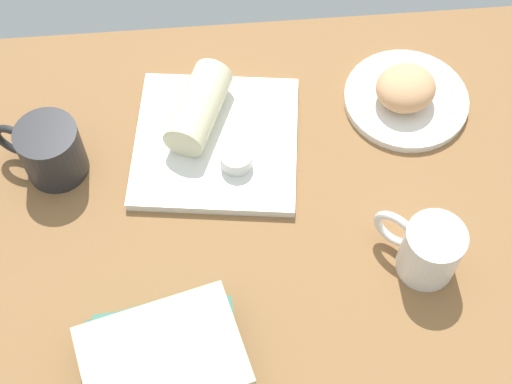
% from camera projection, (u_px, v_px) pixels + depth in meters
% --- Properties ---
extents(dining_table, '(1.10, 0.90, 0.04)m').
position_uv_depth(dining_table, '(272.00, 255.00, 1.11)').
color(dining_table, olive).
rests_on(dining_table, ground).
extents(round_plate, '(0.20, 0.20, 0.01)m').
position_uv_depth(round_plate, '(406.00, 99.00, 1.22)').
color(round_plate, white).
rests_on(round_plate, dining_table).
extents(scone_pastry, '(0.13, 0.12, 0.06)m').
position_uv_depth(scone_pastry, '(406.00, 88.00, 1.19)').
color(scone_pastry, tan).
rests_on(scone_pastry, round_plate).
extents(square_plate, '(0.29, 0.29, 0.02)m').
position_uv_depth(square_plate, '(216.00, 142.00, 1.18)').
color(square_plate, white).
rests_on(square_plate, dining_table).
extents(sauce_cup, '(0.05, 0.05, 0.03)m').
position_uv_depth(sauce_cup, '(236.00, 159.00, 1.13)').
color(sauce_cup, silver).
rests_on(sauce_cup, square_plate).
extents(breakfast_wrap, '(0.12, 0.16, 0.06)m').
position_uv_depth(breakfast_wrap, '(199.00, 107.00, 1.16)').
color(breakfast_wrap, beige).
rests_on(breakfast_wrap, square_plate).
extents(book_stack, '(0.23, 0.21, 0.07)m').
position_uv_depth(book_stack, '(165.00, 356.00, 0.97)').
color(book_stack, '#387260').
rests_on(book_stack, dining_table).
extents(coffee_mug, '(0.12, 0.11, 0.09)m').
position_uv_depth(coffee_mug, '(428.00, 249.00, 1.03)').
color(coffee_mug, white).
rests_on(coffee_mug, dining_table).
extents(second_mug, '(0.14, 0.10, 0.10)m').
position_uv_depth(second_mug, '(49.00, 150.00, 1.12)').
color(second_mug, '#262628').
rests_on(second_mug, dining_table).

